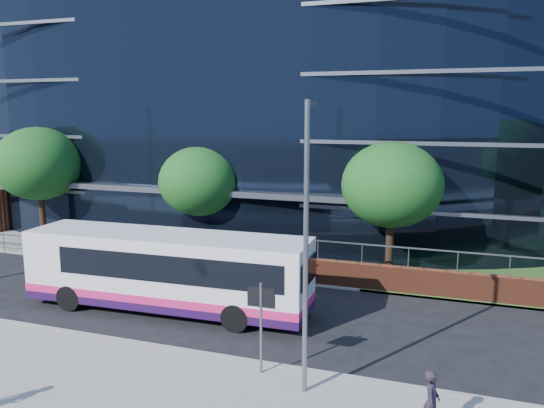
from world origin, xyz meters
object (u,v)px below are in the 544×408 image
at_px(city_bus, 169,271).
at_px(pedestrian, 431,402).
at_px(street_sign, 261,309).
at_px(tree_far_a, 39,164).
at_px(tree_far_c, 392,185).
at_px(tree_far_b, 199,181).
at_px(streetlight_east, 306,241).

relative_size(city_bus, pedestrian, 7.11).
relative_size(street_sign, tree_far_a, 0.40).
bearing_deg(tree_far_c, tree_far_b, 177.14).
xyz_separation_m(street_sign, tree_far_c, (2.50, 10.59, 2.39)).
xyz_separation_m(street_sign, tree_far_a, (-17.50, 10.59, 2.71)).
distance_m(street_sign, pedestrian, 5.28).
xyz_separation_m(tree_far_a, city_bus, (12.21, -6.70, -3.21)).
height_order(tree_far_c, city_bus, tree_far_c).
bearing_deg(street_sign, pedestrian, -17.43).
bearing_deg(city_bus, streetlight_east, -35.19).
bearing_deg(tree_far_c, street_sign, -103.29).
bearing_deg(tree_far_c, pedestrian, -78.77).
relative_size(tree_far_c, pedestrian, 3.99).
bearing_deg(tree_far_c, city_bus, -139.28).
bearing_deg(streetlight_east, street_sign, 158.64).
bearing_deg(streetlight_east, pedestrian, -15.65).
height_order(tree_far_a, tree_far_c, tree_far_a).
distance_m(street_sign, tree_far_c, 11.14).
distance_m(tree_far_c, city_bus, 10.67).
height_order(tree_far_b, streetlight_east, streetlight_east).
height_order(street_sign, city_bus, city_bus).
height_order(street_sign, tree_far_a, tree_far_a).
xyz_separation_m(street_sign, tree_far_b, (-7.50, 11.09, 2.06)).
height_order(tree_far_c, streetlight_east, streetlight_east).
height_order(tree_far_a, pedestrian, tree_far_a).
relative_size(streetlight_east, city_bus, 0.69).
relative_size(street_sign, tree_far_c, 0.43).
bearing_deg(pedestrian, tree_far_c, 13.72).
xyz_separation_m(tree_far_c, city_bus, (-7.79, -6.70, -2.88)).
bearing_deg(streetlight_east, tree_far_a, 149.54).
bearing_deg(tree_far_a, streetlight_east, -30.46).
xyz_separation_m(tree_far_a, tree_far_c, (20.00, 0.00, -0.33)).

